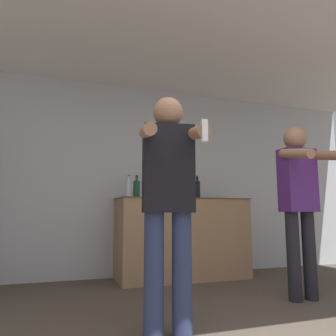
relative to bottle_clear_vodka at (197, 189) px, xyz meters
name	(u,v)px	position (x,y,z in m)	size (l,w,h in m)	color
wall_back	(134,179)	(-0.77, 0.36, 0.15)	(7.00, 0.06, 2.55)	#B2B7BC
ceiling_slab	(173,27)	(-0.77, -1.23, 1.45)	(7.00, 3.63, 0.05)	silver
counter	(182,238)	(-0.22, 0.01, -0.63)	(1.67, 0.67, 1.00)	#997551
bottle_clear_vodka	(197,189)	(0.00, 0.00, 0.00)	(0.08, 0.08, 0.32)	black
bottle_brown_liquor	(129,189)	(-0.92, 0.00, -0.02)	(0.07, 0.07, 0.28)	silver
bottle_amber_bourbon	(137,189)	(-0.82, 0.00, -0.01)	(0.08, 0.08, 0.28)	#194723
person_woman_foreground	(168,195)	(-1.01, -1.80, -0.19)	(0.48, 0.54, 1.65)	navy
person_man_side	(299,194)	(0.49, -1.34, -0.13)	(0.41, 0.52, 1.67)	black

